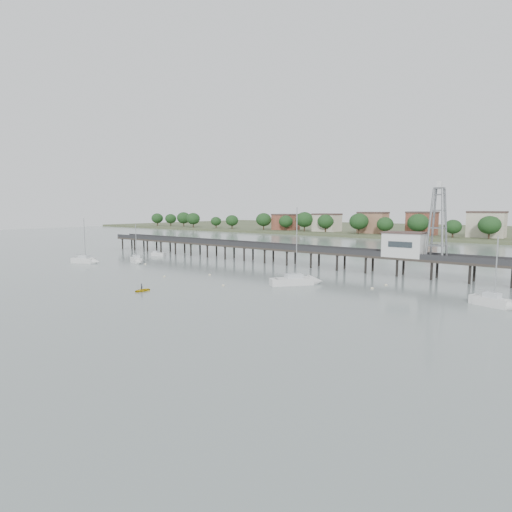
{
  "coord_description": "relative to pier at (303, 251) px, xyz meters",
  "views": [
    {
      "loc": [
        56.29,
        -29.22,
        14.26
      ],
      "look_at": [
        -0.46,
        42.0,
        4.0
      ],
      "focal_mm": 30.0,
      "sensor_mm": 36.0,
      "label": 1
    }
  ],
  "objects": [
    {
      "name": "white_tender",
      "position": [
        -45.88,
        -8.01,
        -3.3
      ],
      "size": [
        4.42,
        3.06,
        1.59
      ],
      "rotation": [
        0.0,
        0.0,
        0.37
      ],
      "color": "silver",
      "rests_on": "ground"
    },
    {
      "name": "dinghy_occupant",
      "position": [
        -4.14,
        -44.92,
        -3.79
      ],
      "size": [
        0.41,
        1.11,
        0.26
      ],
      "primitive_type": "imported",
      "rotation": [
        0.0,
        0.0,
        3.13
      ],
      "color": "black",
      "rests_on": "ground"
    },
    {
      "name": "sailboat_e",
      "position": [
        45.94,
        -20.37,
        -3.14
      ],
      "size": [
        6.68,
        3.76,
        10.78
      ],
      "rotation": [
        0.0,
        0.0,
        -0.31
      ],
      "color": "silver",
      "rests_on": "ground"
    },
    {
      "name": "lattice_tower",
      "position": [
        31.5,
        0.0,
        7.31
      ],
      "size": [
        3.2,
        3.2,
        15.5
      ],
      "color": "slate",
      "rests_on": "ground"
    },
    {
      "name": "pier",
      "position": [
        0.0,
        0.0,
        0.0
      ],
      "size": [
        150.0,
        5.0,
        5.5
      ],
      "color": "#2D2823",
      "rests_on": "ground"
    },
    {
      "name": "sailboat_b",
      "position": [
        -36.48,
        -22.36,
        -3.14
      ],
      "size": [
        6.44,
        3.8,
        10.43
      ],
      "rotation": [
        0.0,
        0.0,
        -0.35
      ],
      "color": "silver",
      "rests_on": "ground"
    },
    {
      "name": "pier_building",
      "position": [
        25.0,
        0.0,
        2.87
      ],
      "size": [
        8.4,
        5.4,
        5.3
      ],
      "color": "silver",
      "rests_on": "ground"
    },
    {
      "name": "sailboat_c",
      "position": [
        13.83,
        -22.11,
        -3.16
      ],
      "size": [
        7.85,
        9.02,
        15.27
      ],
      "rotation": [
        0.0,
        0.0,
        0.91
      ],
      "color": "silver",
      "rests_on": "ground"
    },
    {
      "name": "ground_plane",
      "position": [
        0.0,
        -60.0,
        -3.79
      ],
      "size": [
        500.0,
        500.0,
        0.0
      ],
      "primitive_type": "plane",
      "color": "slate",
      "rests_on": "ground"
    },
    {
      "name": "far_shore",
      "position": [
        0.36,
        179.58,
        -2.85
      ],
      "size": [
        500.0,
        170.0,
        10.4
      ],
      "color": "#475133",
      "rests_on": "ground"
    },
    {
      "name": "yellow_dinghy",
      "position": [
        -4.14,
        -44.92,
        -3.79
      ],
      "size": [
        2.09,
        0.63,
        2.91
      ],
      "primitive_type": "imported",
      "rotation": [
        0.0,
        0.0,
        -0.01
      ],
      "color": "yellow",
      "rests_on": "ground"
    },
    {
      "name": "sailboat_a",
      "position": [
        -46.48,
        -30.36,
        -3.15
      ],
      "size": [
        7.64,
        4.78,
        12.28
      ],
      "rotation": [
        0.0,
        0.0,
        0.39
      ],
      "color": "silver",
      "rests_on": "ground"
    },
    {
      "name": "mooring_buoys",
      "position": [
        7.59,
        -24.55,
        -3.71
      ],
      "size": [
        84.07,
        19.76,
        0.39
      ],
      "color": "beige",
      "rests_on": "ground"
    }
  ]
}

